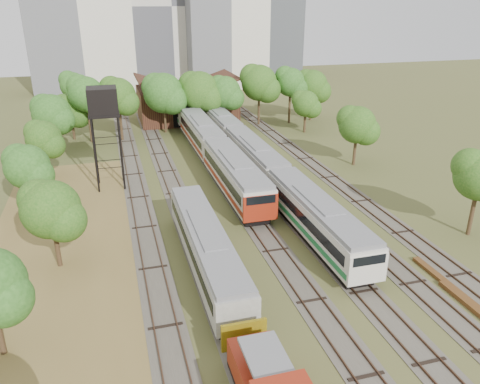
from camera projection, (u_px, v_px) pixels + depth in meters
name	position (u px, v px, depth m)	size (l,w,h in m)	color
ground	(361.00, 325.00, 29.70)	(240.00, 240.00, 0.00)	#475123
dry_grass_patch	(69.00, 299.00, 32.26)	(14.00, 60.00, 0.04)	brown
tracks	(242.00, 186.00, 51.77)	(24.60, 80.00, 0.19)	#4C473D
railcar_red_set	(216.00, 152.00, 56.57)	(3.23, 34.58, 4.00)	black
railcar_green_set	(254.00, 157.00, 55.23)	(2.99, 52.08, 3.70)	black
railcar_rear	(180.00, 107.00, 80.86)	(3.08, 16.08, 3.81)	black
old_grey_coach	(206.00, 247.00, 35.24)	(2.79, 18.00, 3.45)	black
water_tower	(103.00, 104.00, 48.41)	(3.15, 3.15, 10.89)	black
rail_pile_far	(452.00, 288.00, 33.26)	(0.54, 8.60, 0.28)	brown
maintenance_shed	(187.00, 103.00, 79.96)	(16.45, 11.55, 7.58)	#351713
tree_band_left	(51.00, 144.00, 49.86)	(7.32, 73.58, 8.31)	#382616
tree_band_far	(210.00, 90.00, 72.47)	(41.32, 9.25, 9.72)	#382616
tree_band_right	(367.00, 129.00, 55.17)	(4.82, 40.24, 7.63)	#382616
tower_centre	(166.00, 6.00, 112.41)	(20.00, 18.00, 36.00)	beige
tower_far_right	(277.00, 21.00, 130.94)	(12.00, 12.00, 28.00)	#474A4F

